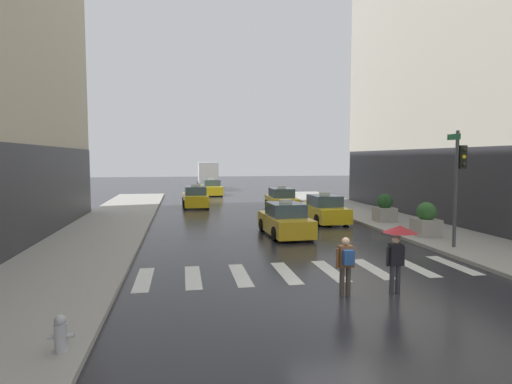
{
  "coord_description": "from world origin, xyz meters",
  "views": [
    {
      "loc": [
        -4.16,
        -10.75,
        3.82
      ],
      "look_at": [
        -0.93,
        8.0,
        2.33
      ],
      "focal_mm": 30.2,
      "sensor_mm": 36.0,
      "label": 1
    }
  ],
  "objects_px": {
    "taxi_fifth": "(211,188)",
    "fire_hydrant": "(61,333)",
    "taxi_second": "(324,210)",
    "planter_mid_block": "(385,209)",
    "traffic_light_pole": "(459,172)",
    "taxi_fourth": "(195,198)",
    "pedestrian_with_backpack": "(346,262)",
    "taxi_lead": "(285,221)",
    "taxi_third": "(281,200)",
    "box_truck": "(207,175)",
    "planter_near_corner": "(426,221)",
    "pedestrian_with_umbrella": "(398,241)"
  },
  "relations": [
    {
      "from": "taxi_fifth",
      "to": "fire_hydrant",
      "type": "distance_m",
      "value": 36.47
    },
    {
      "from": "taxi_second",
      "to": "planter_mid_block",
      "type": "bearing_deg",
      "value": -20.55
    },
    {
      "from": "traffic_light_pole",
      "to": "planter_mid_block",
      "type": "relative_size",
      "value": 3.0
    },
    {
      "from": "taxi_fourth",
      "to": "taxi_fifth",
      "type": "bearing_deg",
      "value": 79.24
    },
    {
      "from": "taxi_fifth",
      "to": "pedestrian_with_backpack",
      "type": "height_order",
      "value": "taxi_fifth"
    },
    {
      "from": "traffic_light_pole",
      "to": "taxi_lead",
      "type": "xyz_separation_m",
      "value": [
        -6.16,
        4.68,
        -2.53
      ]
    },
    {
      "from": "traffic_light_pole",
      "to": "taxi_second",
      "type": "bearing_deg",
      "value": 107.94
    },
    {
      "from": "taxi_third",
      "to": "pedestrian_with_backpack",
      "type": "height_order",
      "value": "taxi_third"
    },
    {
      "from": "pedestrian_with_backpack",
      "to": "fire_hydrant",
      "type": "relative_size",
      "value": 2.29
    },
    {
      "from": "taxi_fourth",
      "to": "fire_hydrant",
      "type": "distance_m",
      "value": 25.86
    },
    {
      "from": "taxi_fifth",
      "to": "fire_hydrant",
      "type": "xyz_separation_m",
      "value": [
        -5.3,
        -36.08,
        -0.22
      ]
    },
    {
      "from": "traffic_light_pole",
      "to": "taxi_second",
      "type": "distance_m",
      "value": 9.43
    },
    {
      "from": "taxi_lead",
      "to": "box_truck",
      "type": "height_order",
      "value": "box_truck"
    },
    {
      "from": "taxi_third",
      "to": "planter_near_corner",
      "type": "distance_m",
      "value": 13.03
    },
    {
      "from": "taxi_third",
      "to": "fire_hydrant",
      "type": "height_order",
      "value": "taxi_third"
    },
    {
      "from": "box_truck",
      "to": "taxi_third",
      "type": "bearing_deg",
      "value": -78.92
    },
    {
      "from": "traffic_light_pole",
      "to": "fire_hydrant",
      "type": "height_order",
      "value": "traffic_light_pole"
    },
    {
      "from": "taxi_third",
      "to": "taxi_lead",
      "type": "bearing_deg",
      "value": -102.11
    },
    {
      "from": "taxi_second",
      "to": "taxi_fourth",
      "type": "distance_m",
      "value": 12.02
    },
    {
      "from": "taxi_fourth",
      "to": "planter_near_corner",
      "type": "distance_m",
      "value": 18.68
    },
    {
      "from": "taxi_third",
      "to": "planter_near_corner",
      "type": "xyz_separation_m",
      "value": [
        4.16,
        -12.34,
        0.15
      ]
    },
    {
      "from": "traffic_light_pole",
      "to": "taxi_lead",
      "type": "relative_size",
      "value": 1.04
    },
    {
      "from": "taxi_fourth",
      "to": "planter_near_corner",
      "type": "bearing_deg",
      "value": -56.24
    },
    {
      "from": "fire_hydrant",
      "to": "planter_near_corner",
      "type": "height_order",
      "value": "planter_near_corner"
    },
    {
      "from": "taxi_second",
      "to": "planter_mid_block",
      "type": "height_order",
      "value": "taxi_second"
    },
    {
      "from": "taxi_lead",
      "to": "taxi_fifth",
      "type": "relative_size",
      "value": 1.0
    },
    {
      "from": "planter_mid_block",
      "to": "traffic_light_pole",
      "type": "bearing_deg",
      "value": -93.78
    },
    {
      "from": "taxi_second",
      "to": "fire_hydrant",
      "type": "distance_m",
      "value": 19.39
    },
    {
      "from": "pedestrian_with_umbrella",
      "to": "fire_hydrant",
      "type": "distance_m",
      "value": 8.76
    },
    {
      "from": "traffic_light_pole",
      "to": "taxi_fourth",
      "type": "relative_size",
      "value": 1.05
    },
    {
      "from": "taxi_second",
      "to": "box_truck",
      "type": "height_order",
      "value": "box_truck"
    },
    {
      "from": "taxi_fourth",
      "to": "pedestrian_with_backpack",
      "type": "distance_m",
      "value": 23.26
    },
    {
      "from": "taxi_lead",
      "to": "fire_hydrant",
      "type": "distance_m",
      "value": 14.24
    },
    {
      "from": "taxi_fourth",
      "to": "taxi_fifth",
      "type": "height_order",
      "value": "same"
    },
    {
      "from": "pedestrian_with_umbrella",
      "to": "pedestrian_with_backpack",
      "type": "height_order",
      "value": "pedestrian_with_umbrella"
    },
    {
      "from": "taxi_third",
      "to": "taxi_fifth",
      "type": "xyz_separation_m",
      "value": [
        -4.24,
        13.62,
        0.0
      ]
    },
    {
      "from": "taxi_second",
      "to": "taxi_third",
      "type": "relative_size",
      "value": 0.99
    },
    {
      "from": "fire_hydrant",
      "to": "planter_mid_block",
      "type": "height_order",
      "value": "planter_mid_block"
    },
    {
      "from": "pedestrian_with_backpack",
      "to": "traffic_light_pole",
      "type": "bearing_deg",
      "value": 35.84
    },
    {
      "from": "box_truck",
      "to": "fire_hydrant",
      "type": "distance_m",
      "value": 44.15
    },
    {
      "from": "taxi_lead",
      "to": "planter_near_corner",
      "type": "distance_m",
      "value": 6.7
    },
    {
      "from": "taxi_second",
      "to": "taxi_lead",
      "type": "bearing_deg",
      "value": -130.36
    },
    {
      "from": "taxi_fifth",
      "to": "planter_mid_block",
      "type": "bearing_deg",
      "value": -67.67
    },
    {
      "from": "pedestrian_with_umbrella",
      "to": "taxi_fifth",
      "type": "bearing_deg",
      "value": 95.11
    },
    {
      "from": "pedestrian_with_umbrella",
      "to": "taxi_fourth",
      "type": "bearing_deg",
      "value": 102.2
    },
    {
      "from": "taxi_fourth",
      "to": "taxi_fifth",
      "type": "distance_m",
      "value": 10.62
    },
    {
      "from": "taxi_third",
      "to": "box_truck",
      "type": "bearing_deg",
      "value": 101.08
    },
    {
      "from": "planter_mid_block",
      "to": "box_truck",
      "type": "bearing_deg",
      "value": 106.65
    },
    {
      "from": "box_truck",
      "to": "taxi_fourth",
      "type": "bearing_deg",
      "value": -96.41
    },
    {
      "from": "taxi_fourth",
      "to": "planter_mid_block",
      "type": "distance_m",
      "value": 15.12
    }
  ]
}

